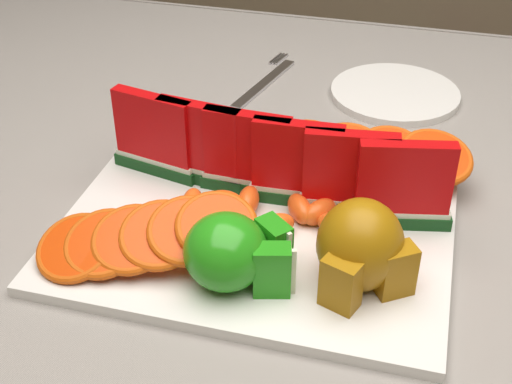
% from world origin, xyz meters
% --- Properties ---
extents(table, '(1.40, 0.90, 0.75)m').
position_xyz_m(table, '(0.00, 0.00, 0.65)').
color(table, '#4E3A21').
rests_on(table, ground).
extents(tablecloth, '(1.53, 1.03, 0.20)m').
position_xyz_m(tablecloth, '(0.00, 0.00, 0.72)').
color(tablecloth, gray).
rests_on(tablecloth, table).
extents(platter, '(0.40, 0.30, 0.01)m').
position_xyz_m(platter, '(-0.03, -0.11, 0.76)').
color(platter, silver).
rests_on(platter, tablecloth).
extents(apple_cluster, '(0.11, 0.09, 0.07)m').
position_xyz_m(apple_cluster, '(-0.03, -0.19, 0.80)').
color(apple_cluster, '#198E0E').
rests_on(apple_cluster, platter).
extents(pear_cluster, '(0.10, 0.10, 0.09)m').
position_xyz_m(pear_cluster, '(0.08, -0.16, 0.81)').
color(pear_cluster, '#B19819').
rests_on(pear_cluster, platter).
extents(side_plate, '(0.23, 0.23, 0.01)m').
position_xyz_m(side_plate, '(0.08, 0.25, 0.76)').
color(side_plate, silver).
rests_on(side_plate, tablecloth).
extents(fork, '(0.05, 0.19, 0.00)m').
position_xyz_m(fork, '(-0.11, 0.24, 0.76)').
color(fork, silver).
rests_on(fork, tablecloth).
extents(watermelon_row, '(0.39, 0.07, 0.10)m').
position_xyz_m(watermelon_row, '(-0.03, -0.05, 0.82)').
color(watermelon_row, '#0A390E').
rests_on(watermelon_row, platter).
extents(orange_fan_front, '(0.23, 0.14, 0.06)m').
position_xyz_m(orange_fan_front, '(-0.12, -0.18, 0.80)').
color(orange_fan_front, orange).
rests_on(orange_fan_front, platter).
extents(orange_fan_back, '(0.39, 0.12, 0.05)m').
position_xyz_m(orange_fan_back, '(-0.01, 0.03, 0.79)').
color(orange_fan_back, orange).
rests_on(orange_fan_back, platter).
extents(tangerine_segments, '(0.19, 0.08, 0.03)m').
position_xyz_m(tangerine_segments, '(-0.03, -0.09, 0.78)').
color(tangerine_segments, orange).
rests_on(tangerine_segments, platter).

